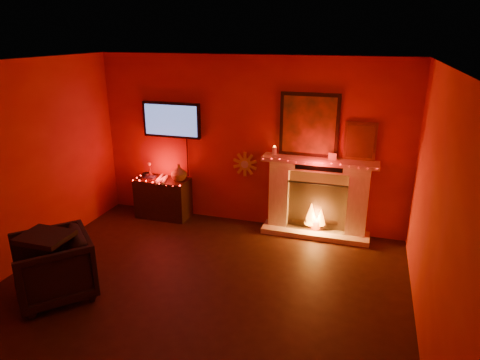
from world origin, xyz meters
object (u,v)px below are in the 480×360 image
at_px(console_table, 164,196).
at_px(armchair, 53,267).
at_px(sunburst_clock, 245,164).
at_px(tv, 172,120).
at_px(fireplace, 318,190).

bearing_deg(console_table, armchair, -93.97).
bearing_deg(sunburst_clock, tv, -178.76).
relative_size(fireplace, armchair, 2.55).
relative_size(tv, console_table, 1.30).
height_order(fireplace, console_table, fireplace).
xyz_separation_m(fireplace, console_table, (-2.56, -0.13, -0.34)).
xyz_separation_m(fireplace, sunburst_clock, (-1.19, 0.09, 0.28)).
bearing_deg(tv, sunburst_clock, 1.24).
bearing_deg(sunburst_clock, console_table, -170.89).
relative_size(fireplace, console_table, 2.29).
bearing_deg(fireplace, armchair, -135.98).
distance_m(sunburst_clock, armchair, 3.20).
bearing_deg(sunburst_clock, fireplace, -4.37).
height_order(tv, console_table, tv).
relative_size(fireplace, sunburst_clock, 5.45).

